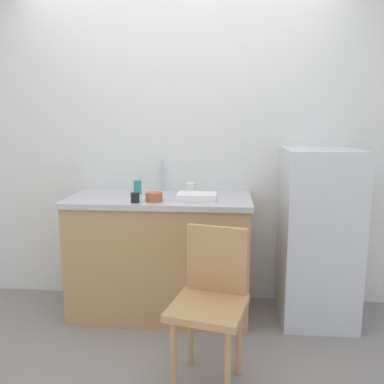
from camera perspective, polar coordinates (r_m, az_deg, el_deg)
name	(u,v)px	position (r m, az deg, el deg)	size (l,w,h in m)	color
ground_plane	(164,359)	(2.75, -4.07, -22.77)	(8.00, 8.00, 0.00)	gray
back_wall	(180,153)	(3.31, -1.66, 5.62)	(4.80, 0.10, 2.46)	silver
cabinet_base	(161,258)	(3.15, -4.52, -9.36)	(1.34, 0.60, 0.89)	tan
countertop	(160,199)	(3.03, -4.64, -1.07)	(1.38, 0.64, 0.04)	#B7B7BC
faucet	(162,176)	(3.25, -4.27, 2.31)	(0.02, 0.02, 0.25)	#B7B7BC
refrigerator	(318,236)	(3.13, 17.54, -6.00)	(0.53, 0.58, 1.29)	silver
chair	(211,298)	(2.34, 2.71, -14.97)	(0.48, 0.48, 0.89)	tan
dish_tray	(197,197)	(2.88, 0.72, -0.68)	(0.28, 0.20, 0.05)	white
terracotta_bowl	(154,197)	(2.86, -5.45, -0.70)	(0.12, 0.12, 0.06)	#B25B33
cup_white	(191,188)	(3.13, -0.21, 0.51)	(0.08, 0.08, 0.09)	white
cup_black	(135,198)	(2.83, -8.15, -0.79)	(0.06, 0.06, 0.07)	black
cup_teal	(138,187)	(3.16, -7.79, 0.70)	(0.06, 0.06, 0.11)	teal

